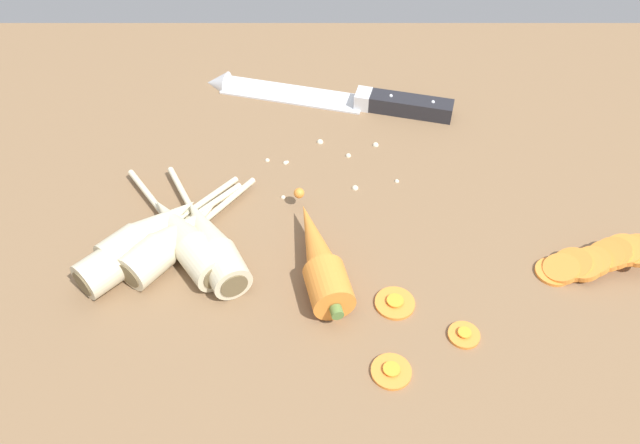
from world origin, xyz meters
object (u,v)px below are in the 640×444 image
(carrot_slice_stack, at_px, (594,260))
(carrot_slice_stray_near, at_px, (391,370))
(whole_carrot, at_px, (319,257))
(parsnip_front, at_px, (152,231))
(parsnip_outer, at_px, (139,246))
(parsnip_mid_left, at_px, (185,237))
(carrot_slice_stray_far, at_px, (395,302))
(carrot_slice_stray_mid, at_px, (464,334))
(parsnip_back, at_px, (173,239))
(chefs_knife, at_px, (322,96))
(parsnip_mid_right, at_px, (210,241))

(carrot_slice_stack, xyz_separation_m, carrot_slice_stray_near, (-0.22, -0.12, -0.01))
(whole_carrot, distance_m, parsnip_front, 0.18)
(parsnip_outer, relative_size, carrot_slice_stack, 1.39)
(parsnip_mid_left, height_order, carrot_slice_stack, parsnip_mid_left)
(carrot_slice_stray_far, bearing_deg, parsnip_outer, 167.18)
(whole_carrot, xyz_separation_m, carrot_slice_stack, (0.28, 0.00, -0.01))
(carrot_slice_stray_near, xyz_separation_m, carrot_slice_stray_mid, (0.07, 0.04, 0.00))
(whole_carrot, height_order, parsnip_front, whole_carrot)
(whole_carrot, bearing_deg, carrot_slice_stack, 0.48)
(carrot_slice_stray_mid, bearing_deg, parsnip_outer, 163.31)
(parsnip_back, relative_size, carrot_slice_stack, 1.37)
(whole_carrot, relative_size, carrot_slice_stray_near, 4.76)
(parsnip_mid_left, distance_m, carrot_slice_stray_mid, 0.30)
(parsnip_front, height_order, carrot_slice_stray_far, parsnip_front)
(parsnip_outer, xyz_separation_m, carrot_slice_stack, (0.47, -0.01, -0.01))
(chefs_knife, bearing_deg, carrot_slice_stray_far, -78.57)
(chefs_knife, relative_size, parsnip_outer, 2.04)
(carrot_slice_stray_near, relative_size, carrot_slice_stray_mid, 1.22)
(parsnip_back, relative_size, carrot_slice_stray_far, 4.19)
(chefs_knife, relative_size, whole_carrot, 1.96)
(chefs_knife, height_order, whole_carrot, whole_carrot)
(chefs_knife, xyz_separation_m, carrot_slice_stray_near, (0.06, -0.43, -0.00))
(carrot_slice_stack, xyz_separation_m, carrot_slice_stray_far, (-0.21, -0.05, -0.01))
(parsnip_outer, height_order, carrot_slice_stack, parsnip_outer)
(whole_carrot, height_order, carrot_slice_stack, whole_carrot)
(parsnip_outer, distance_m, carrot_slice_stray_far, 0.27)
(carrot_slice_stray_mid, bearing_deg, parsnip_front, 159.25)
(parsnip_back, bearing_deg, parsnip_mid_right, -3.13)
(parsnip_mid_left, bearing_deg, parsnip_outer, -163.19)
(parsnip_mid_left, bearing_deg, whole_carrot, -11.61)
(parsnip_mid_left, distance_m, carrot_slice_stray_near, 0.25)
(parsnip_mid_left, relative_size, parsnip_back, 1.09)
(carrot_slice_stray_far, bearing_deg, parsnip_back, 163.06)
(parsnip_back, distance_m, carrot_slice_stray_mid, 0.31)
(parsnip_mid_right, distance_m, carrot_slice_stack, 0.39)
(parsnip_outer, relative_size, carrot_slice_stray_far, 4.26)
(whole_carrot, relative_size, parsnip_back, 1.06)
(parsnip_mid_right, xyz_separation_m, carrot_slice_stray_mid, (0.25, -0.10, -0.02))
(parsnip_back, height_order, carrot_slice_stray_far, parsnip_back)
(parsnip_mid_right, distance_m, carrot_slice_stray_mid, 0.27)
(carrot_slice_stack, distance_m, carrot_slice_stray_near, 0.25)
(carrot_slice_stray_near, bearing_deg, chefs_knife, 98.16)
(parsnip_back, bearing_deg, chefs_knife, 61.23)
(carrot_slice_stray_far, bearing_deg, carrot_slice_stray_near, -97.25)
(chefs_knife, distance_m, carrot_slice_stray_near, 0.43)
(parsnip_back, relative_size, parsnip_outer, 0.98)
(carrot_slice_stray_near, bearing_deg, parsnip_back, 146.17)
(carrot_slice_stray_far, bearing_deg, carrot_slice_stack, 12.62)
(parsnip_mid_right, xyz_separation_m, carrot_slice_stack, (0.39, -0.02, -0.01))
(parsnip_mid_right, bearing_deg, parsnip_front, 167.22)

